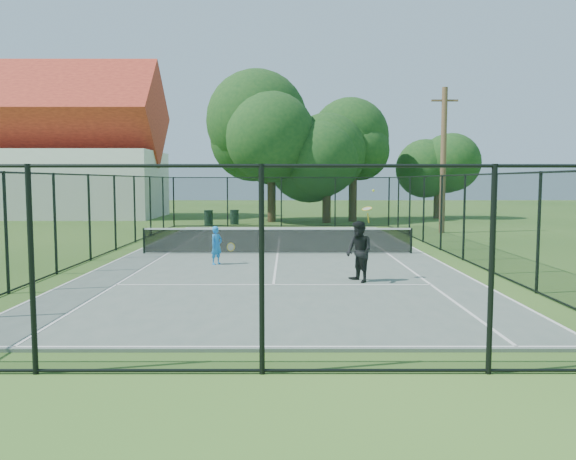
{
  "coord_description": "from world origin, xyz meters",
  "views": [
    {
      "loc": [
        0.36,
        -20.84,
        2.76
      ],
      "look_at": [
        0.38,
        -3.0,
        1.2
      ],
      "focal_mm": 35.0,
      "sensor_mm": 36.0,
      "label": 1
    }
  ],
  "objects_px": {
    "player_blue": "(217,245)",
    "player_black": "(359,251)",
    "tennis_net": "(278,240)",
    "utility_pole": "(443,160)",
    "trash_bin_left": "(209,218)",
    "trash_bin_right": "(234,217)"
  },
  "relations": [
    {
      "from": "trash_bin_left",
      "to": "player_blue",
      "type": "height_order",
      "value": "player_blue"
    },
    {
      "from": "player_blue",
      "to": "tennis_net",
      "type": "bearing_deg",
      "value": 55.11
    },
    {
      "from": "trash_bin_left",
      "to": "tennis_net",
      "type": "bearing_deg",
      "value": -72.0
    },
    {
      "from": "tennis_net",
      "to": "player_black",
      "type": "bearing_deg",
      "value": -69.06
    },
    {
      "from": "tennis_net",
      "to": "utility_pole",
      "type": "bearing_deg",
      "value": 46.25
    },
    {
      "from": "tennis_net",
      "to": "utility_pole",
      "type": "xyz_separation_m",
      "value": [
        8.62,
        9.0,
        3.31
      ]
    },
    {
      "from": "tennis_net",
      "to": "trash_bin_left",
      "type": "relative_size",
      "value": 10.58
    },
    {
      "from": "utility_pole",
      "to": "player_black",
      "type": "xyz_separation_m",
      "value": [
        -6.34,
        -14.96,
        -3.01
      ]
    },
    {
      "from": "tennis_net",
      "to": "player_blue",
      "type": "height_order",
      "value": "player_blue"
    },
    {
      "from": "player_blue",
      "to": "player_black",
      "type": "xyz_separation_m",
      "value": [
        4.21,
        -3.19,
        0.2
      ]
    },
    {
      "from": "trash_bin_left",
      "to": "player_black",
      "type": "height_order",
      "value": "player_black"
    },
    {
      "from": "trash_bin_right",
      "to": "player_black",
      "type": "xyz_separation_m",
      "value": [
        5.29,
        -20.76,
        0.41
      ]
    },
    {
      "from": "trash_bin_left",
      "to": "utility_pole",
      "type": "xyz_separation_m",
      "value": [
        13.16,
        -4.98,
        3.41
      ]
    },
    {
      "from": "trash_bin_right",
      "to": "trash_bin_left",
      "type": "bearing_deg",
      "value": -152.11
    },
    {
      "from": "tennis_net",
      "to": "utility_pole",
      "type": "height_order",
      "value": "utility_pole"
    },
    {
      "from": "tennis_net",
      "to": "player_black",
      "type": "height_order",
      "value": "player_black"
    },
    {
      "from": "utility_pole",
      "to": "trash_bin_left",
      "type": "bearing_deg",
      "value": 159.26
    },
    {
      "from": "trash_bin_left",
      "to": "player_blue",
      "type": "xyz_separation_m",
      "value": [
        2.61,
        -16.75,
        0.2
      ]
    },
    {
      "from": "trash_bin_right",
      "to": "player_blue",
      "type": "height_order",
      "value": "player_blue"
    },
    {
      "from": "trash_bin_left",
      "to": "trash_bin_right",
      "type": "bearing_deg",
      "value": 27.89
    },
    {
      "from": "player_black",
      "to": "utility_pole",
      "type": "bearing_deg",
      "value": 67.05
    },
    {
      "from": "utility_pole",
      "to": "player_black",
      "type": "bearing_deg",
      "value": -112.95
    }
  ]
}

